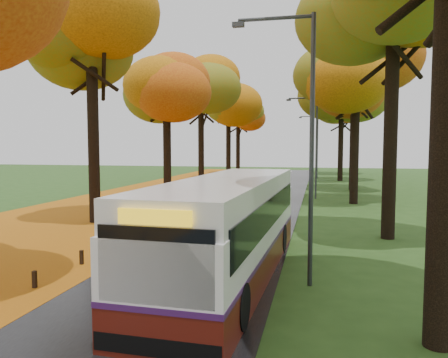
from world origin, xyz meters
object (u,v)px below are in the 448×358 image
(streetlamp_near, at_px, (303,128))
(streetlamp_mid, at_px, (313,139))
(streetlamp_far, at_px, (316,141))
(bus, at_px, (229,225))
(car_silver, at_px, (249,181))
(car_white, at_px, (242,185))
(car_dark, at_px, (258,176))

(streetlamp_near, bearing_deg, streetlamp_mid, 90.00)
(streetlamp_mid, height_order, streetlamp_far, same)
(streetlamp_far, relative_size, bus, 0.67)
(streetlamp_near, relative_size, streetlamp_far, 1.00)
(car_silver, bearing_deg, car_white, -97.79)
(streetlamp_near, xyz_separation_m, car_silver, (-6.09, 28.47, -3.96))
(streetlamp_near, xyz_separation_m, streetlamp_far, (0.00, 44.00, 0.00))
(bus, relative_size, car_dark, 2.82)
(streetlamp_mid, xyz_separation_m, bus, (-2.29, -21.61, -3.04))
(car_silver, distance_m, car_dark, 8.04)
(car_white, xyz_separation_m, car_dark, (-0.07, 11.54, -0.07))
(car_dark, bearing_deg, streetlamp_near, -74.16)
(car_silver, xyz_separation_m, car_dark, (-0.21, 8.04, -0.10))
(streetlamp_far, distance_m, bus, 43.78)
(streetlamp_far, distance_m, car_silver, 17.15)
(streetlamp_near, distance_m, car_silver, 29.38)
(bus, distance_m, car_silver, 28.35)
(car_silver, bearing_deg, streetlamp_near, -83.52)
(streetlamp_mid, relative_size, car_silver, 1.85)
(car_silver, bearing_deg, bus, -87.89)
(streetlamp_far, xyz_separation_m, car_silver, (-6.09, -15.53, -3.96))
(streetlamp_near, relative_size, bus, 0.67)
(car_white, bearing_deg, streetlamp_far, 80.99)
(streetlamp_mid, bearing_deg, car_dark, 113.47)
(streetlamp_far, bearing_deg, car_dark, -130.03)
(streetlamp_mid, bearing_deg, bus, -96.04)
(bus, bearing_deg, streetlamp_far, 89.28)
(streetlamp_mid, relative_size, car_white, 1.98)
(streetlamp_near, relative_size, car_white, 1.98)
(streetlamp_near, distance_m, streetlamp_far, 44.00)
(bus, bearing_deg, streetlamp_mid, 86.24)
(streetlamp_far, relative_size, car_silver, 1.85)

